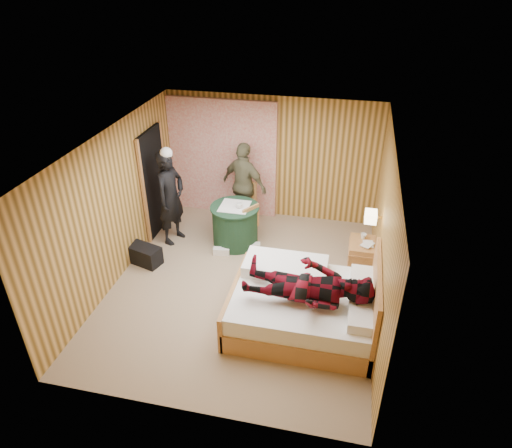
% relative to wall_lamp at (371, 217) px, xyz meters
% --- Properties ---
extents(floor, '(4.20, 5.00, 0.01)m').
position_rel_wall_lamp_xyz_m(floor, '(-1.92, -0.45, -1.30)').
color(floor, tan).
rests_on(floor, ground).
extents(ceiling, '(4.20, 5.00, 0.01)m').
position_rel_wall_lamp_xyz_m(ceiling, '(-1.92, -0.45, 1.20)').
color(ceiling, silver).
rests_on(ceiling, wall_back).
extents(wall_back, '(4.20, 0.02, 2.50)m').
position_rel_wall_lamp_xyz_m(wall_back, '(-1.92, 2.05, -0.05)').
color(wall_back, tan).
rests_on(wall_back, floor).
extents(wall_left, '(0.02, 5.00, 2.50)m').
position_rel_wall_lamp_xyz_m(wall_left, '(-4.02, -0.45, -0.05)').
color(wall_left, tan).
rests_on(wall_left, floor).
extents(wall_right, '(0.02, 5.00, 2.50)m').
position_rel_wall_lamp_xyz_m(wall_right, '(0.18, -0.45, -0.05)').
color(wall_right, tan).
rests_on(wall_right, floor).
extents(curtain, '(2.20, 0.08, 2.40)m').
position_rel_wall_lamp_xyz_m(curtain, '(-2.92, 1.98, -0.10)').
color(curtain, beige).
rests_on(curtain, floor).
extents(doorway, '(0.06, 0.90, 2.05)m').
position_rel_wall_lamp_xyz_m(doorway, '(-3.98, 0.95, -0.28)').
color(doorway, black).
rests_on(doorway, floor).
extents(wall_lamp, '(0.26, 0.24, 0.16)m').
position_rel_wall_lamp_xyz_m(wall_lamp, '(0.00, 0.00, 0.00)').
color(wall_lamp, gold).
rests_on(wall_lamp, wall_right).
extents(bed, '(2.11, 1.66, 1.14)m').
position_rel_wall_lamp_xyz_m(bed, '(-0.80, -1.12, -0.97)').
color(bed, tan).
rests_on(bed, floor).
extents(nightstand, '(0.45, 0.60, 0.58)m').
position_rel_wall_lamp_xyz_m(nightstand, '(-0.04, 0.38, -1.00)').
color(nightstand, tan).
rests_on(nightstand, floor).
extents(round_table, '(0.90, 0.90, 0.80)m').
position_rel_wall_lamp_xyz_m(round_table, '(-2.37, 0.78, -0.90)').
color(round_table, '#1D3F2B').
rests_on(round_table, floor).
extents(chair_far, '(0.47, 0.47, 0.93)m').
position_rel_wall_lamp_xyz_m(chair_far, '(-2.36, 1.49, -0.76)').
color(chair_far, tan).
rests_on(chair_far, floor).
extents(chair_near, '(0.54, 0.54, 0.85)m').
position_rel_wall_lamp_xyz_m(chair_near, '(-2.13, 0.77, -0.80)').
color(chair_near, tan).
rests_on(chair_near, floor).
extents(duffel_bag, '(0.65, 0.47, 0.33)m').
position_rel_wall_lamp_xyz_m(duffel_bag, '(-3.77, -0.19, -1.13)').
color(duffel_bag, black).
rests_on(duffel_bag, floor).
extents(sneaker_left, '(0.32, 0.18, 0.14)m').
position_rel_wall_lamp_xyz_m(sneaker_left, '(-2.01, 0.62, -1.23)').
color(sneaker_left, white).
rests_on(sneaker_left, floor).
extents(sneaker_right, '(0.31, 0.16, 0.13)m').
position_rel_wall_lamp_xyz_m(sneaker_right, '(-2.52, 0.35, -1.23)').
color(sneaker_right, white).
rests_on(sneaker_right, floor).
extents(woman_standing, '(0.60, 0.75, 1.80)m').
position_rel_wall_lamp_xyz_m(woman_standing, '(-3.54, 0.65, -0.40)').
color(woman_standing, black).
rests_on(woman_standing, floor).
extents(man_at_table, '(1.09, 0.80, 1.72)m').
position_rel_wall_lamp_xyz_m(man_at_table, '(-2.37, 1.53, -0.44)').
color(man_at_table, brown).
rests_on(man_at_table, floor).
extents(man_on_bed, '(0.86, 0.67, 1.77)m').
position_rel_wall_lamp_xyz_m(man_on_bed, '(-0.77, -1.35, -0.30)').
color(man_on_bed, maroon).
rests_on(man_on_bed, bed).
extents(book_lower, '(0.18, 0.23, 0.02)m').
position_rel_wall_lamp_xyz_m(book_lower, '(-0.04, 0.33, -0.71)').
color(book_lower, white).
rests_on(book_lower, nightstand).
extents(book_upper, '(0.25, 0.28, 0.02)m').
position_rel_wall_lamp_xyz_m(book_upper, '(-0.04, 0.33, -0.69)').
color(book_upper, white).
rests_on(book_upper, nightstand).
extents(cup_nightstand, '(0.12, 0.12, 0.09)m').
position_rel_wall_lamp_xyz_m(cup_nightstand, '(-0.04, 0.51, -0.67)').
color(cup_nightstand, white).
rests_on(cup_nightstand, nightstand).
extents(cup_table, '(0.14, 0.14, 0.10)m').
position_rel_wall_lamp_xyz_m(cup_table, '(-2.27, 0.73, -0.45)').
color(cup_table, white).
rests_on(cup_table, round_table).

